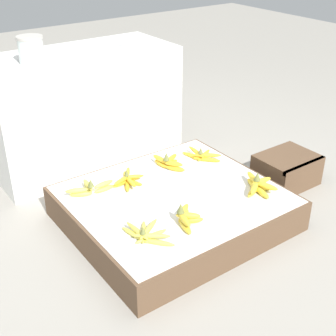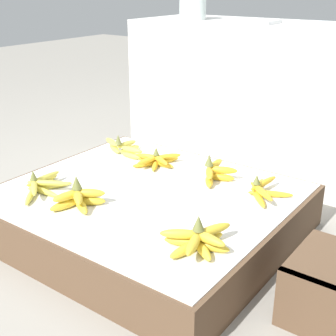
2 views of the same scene
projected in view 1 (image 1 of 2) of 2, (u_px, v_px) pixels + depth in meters
The scene contains 14 objects.
ground_plane at pixel (174, 221), 2.47m from camera, with size 10.00×10.00×0.00m, color gray.
display_platform at pixel (174, 208), 2.43m from camera, with size 1.04×0.92×0.17m.
back_vendor_table at pixel (83, 109), 2.92m from camera, with size 1.16×0.52×0.72m.
wooden_crate at pixel (287, 170), 2.78m from camera, with size 0.34×0.27×0.18m.
banana_bunch_front_left at pixel (146, 234), 2.05m from camera, with size 0.17×0.25×0.08m.
banana_bunch_front_midleft at pixel (186, 217), 2.14m from camera, with size 0.14×0.18×0.11m.
banana_bunch_front_right at pixel (258, 185), 2.40m from camera, with size 0.20×0.23×0.11m.
banana_bunch_middle_left at pixel (90, 188), 2.38m from camera, with size 0.26×0.14×0.10m.
banana_bunch_middle_midleft at pixel (128, 180), 2.47m from camera, with size 0.18×0.21×0.08m.
banana_bunch_middle_midright at pixel (168, 162), 2.63m from camera, with size 0.13×0.21×0.10m.
banana_bunch_middle_right at pixel (201, 155), 2.72m from camera, with size 0.17×0.23×0.09m.
glass_jar at pixel (31, 50), 2.50m from camera, with size 0.14×0.14×0.15m.
foam_tray_white at pixel (87, 52), 2.70m from camera, with size 0.24×0.16×0.02m.
foam_tray_dark at pixel (136, 42), 2.91m from camera, with size 0.25×0.14×0.02m.
Camera 1 is at (-1.21, -1.64, 1.43)m, focal length 50.00 mm.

